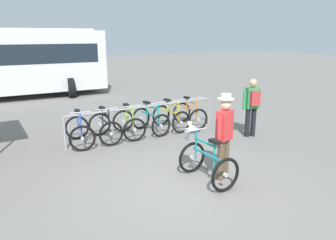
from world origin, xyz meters
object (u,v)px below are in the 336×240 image
Objects in this scene: racked_bike_black at (105,127)px; pedestrian_with_backpack at (252,104)px; racked_bike_teal at (151,121)px; person_with_featured_bike at (224,133)px; racked_bike_blue at (79,131)px; featured_bicycle at (204,156)px; racked_bike_yellow at (171,117)px; racked_bike_lime at (129,124)px; racked_bike_orange at (190,115)px.

pedestrian_with_backpack is (3.76, -1.56, 0.57)m from racked_bike_black.
racked_bike_teal is at bearing 145.11° from pedestrian_with_backpack.
racked_bike_black is 0.64× the size of person_with_featured_bike.
person_with_featured_bike is at bearing -58.25° from racked_bike_blue.
racked_bike_blue is 0.94× the size of featured_bicycle.
pedestrian_with_backpack is at bearing -34.89° from racked_bike_teal.
racked_bike_yellow is at bearing 3.59° from racked_bike_black.
racked_bike_lime is at bearing 152.36° from pedestrian_with_backpack.
racked_bike_teal is at bearing 3.59° from racked_bike_black.
racked_bike_orange is (3.49, 0.22, 0.00)m from racked_bike_blue.
racked_bike_teal is at bearing 83.64° from featured_bicycle.
racked_bike_teal is 0.70m from racked_bike_yellow.
person_with_featured_bike reaches higher than racked_bike_yellow.
racked_bike_black is 2.80m from racked_bike_orange.
racked_bike_teal and racked_bike_orange have the same top height.
racked_bike_yellow is at bearing -176.41° from racked_bike_orange.
person_with_featured_bike reaches higher than racked_bike_lime.
racked_bike_black and racked_bike_lime have the same top height.
person_with_featured_bike is at bearing -101.30° from racked_bike_yellow.
pedestrian_with_backpack is (2.73, 1.71, 0.45)m from featured_bicycle.
racked_bike_teal is at bearing 89.83° from person_with_featured_bike.
racked_bike_black and racked_bike_teal have the same top height.
racked_bike_teal is (2.10, 0.13, 0.00)m from racked_bike_blue.
pedestrian_with_backpack reaches higher than featured_bicycle.
racked_bike_orange is 0.90× the size of featured_bicycle.
racked_bike_orange is at bearing 62.79° from featured_bicycle.
racked_bike_teal is 1.08× the size of racked_bike_orange.
racked_bike_orange is (1.40, 0.09, 0.00)m from racked_bike_teal.
racked_bike_lime is at bearing -176.41° from racked_bike_teal.
featured_bicycle is (-0.37, -3.36, 0.12)m from racked_bike_teal.
person_with_featured_bike is at bearing -90.17° from racked_bike_teal.
racked_bike_blue is at bearing 118.09° from featured_bicycle.
racked_bike_yellow is 2.44m from pedestrian_with_backpack.
racked_bike_black is at bearing 157.48° from pedestrian_with_backpack.
racked_bike_orange is at bearing 3.59° from racked_bike_yellow.
racked_bike_lime is 1.03× the size of racked_bike_orange.
racked_bike_black is at bearing 107.38° from featured_bicycle.
racked_bike_yellow is 1.07× the size of racked_bike_orange.
racked_bike_blue is 1.01× the size of racked_bike_lime.
racked_bike_blue is 0.70× the size of pedestrian_with_backpack.
person_with_featured_bike is (2.09, -3.37, 0.58)m from racked_bike_blue.
racked_bike_lime and racked_bike_teal have the same top height.
racked_bike_blue is at bearing -176.41° from racked_bike_yellow.
person_with_featured_bike is (1.39, -3.42, 0.58)m from racked_bike_black.
pedestrian_with_backpack is at bearing -22.52° from racked_bike_black.
featured_bicycle is (1.72, -3.23, 0.12)m from racked_bike_blue.
racked_bike_blue is 0.70m from racked_bike_black.
racked_bike_teal is 0.73× the size of pedestrian_with_backpack.
racked_bike_lime is at bearing 101.26° from person_with_featured_bike.
racked_bike_yellow is 3.66m from person_with_featured_bike.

